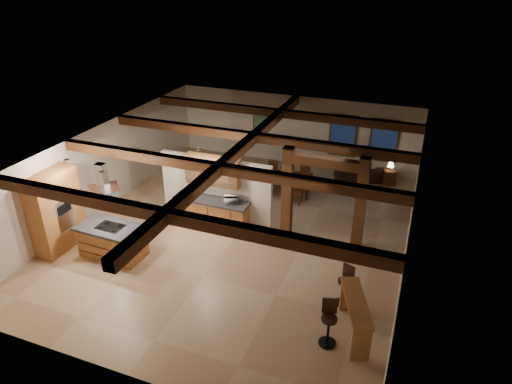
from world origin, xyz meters
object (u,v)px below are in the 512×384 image
sofa (361,174)px  bar_counter (355,312)px  kitchen_island (113,241)px  dining_table (285,185)px

sofa → bar_counter: (1.21, -8.34, 0.34)m
sofa → bar_counter: bar_counter is taller
kitchen_island → sofa: size_ratio=1.01×
dining_table → bar_counter: bearing=-67.5°
dining_table → sofa: size_ratio=0.98×
kitchen_island → dining_table: 6.56m
kitchen_island → bar_counter: size_ratio=1.08×
dining_table → sofa: 3.21m
dining_table → sofa: dining_table is taller
sofa → kitchen_island: bearing=28.2°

